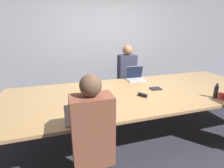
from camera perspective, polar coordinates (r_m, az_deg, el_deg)
name	(u,v)px	position (r m, az deg, el deg)	size (l,w,h in m)	color
ground_plane	(137,129)	(3.32, 8.09, -14.31)	(24.00, 24.00, 0.00)	#2D2D38
curtain_wall	(107,42)	(4.63, -1.49, 13.49)	(12.00, 0.06, 2.80)	#9999A3
conference_table	(139,94)	(3.01, 8.66, -3.23)	(4.45, 1.68, 0.72)	tan
laptop_near_left	(80,116)	(2.06, -10.25, -10.38)	(0.35, 0.24, 0.25)	silver
person_near_left	(93,143)	(1.84, -6.24, -18.75)	(0.40, 0.24, 1.38)	#2D2D38
cup_near_right	(221,96)	(3.13, 32.00, -3.37)	(0.08, 0.08, 0.09)	red
bottle_near_right	(216,92)	(3.13, 30.82, -2.14)	(0.06, 0.06, 0.23)	black
laptop_far_center	(135,76)	(3.66, 7.56, 2.63)	(0.37, 0.27, 0.28)	#B7B7BC
person_far_center	(127,76)	(4.08, 4.84, 2.56)	(0.40, 0.24, 1.40)	#2D2D38
stapler	(143,95)	(2.80, 9.96, -3.57)	(0.12, 0.15, 0.05)	black
notebook	(156,89)	(3.18, 14.06, -1.45)	(0.19, 0.15, 0.02)	#232328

